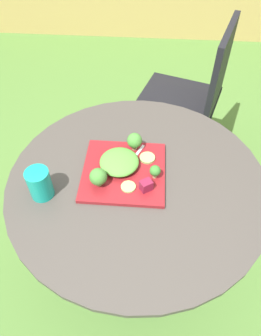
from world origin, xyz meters
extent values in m
plane|color=#4C7533|center=(0.00, 0.00, 0.00)|extent=(12.00, 12.00, 0.00)
cylinder|color=#423D38|center=(0.00, 0.00, 0.70)|extent=(0.90, 0.90, 0.02)
cylinder|color=#423D38|center=(0.00, 0.00, 0.37)|extent=(0.06, 0.06, 0.65)
cylinder|color=#423D38|center=(0.00, 0.00, 0.02)|extent=(0.44, 0.44, 0.04)
cube|color=black|center=(0.19, 0.84, 0.43)|extent=(0.55, 0.55, 0.03)
cube|color=black|center=(0.38, 0.78, 0.68)|extent=(0.16, 0.41, 0.45)
cylinder|color=black|center=(0.07, 1.07, 0.22)|extent=(0.02, 0.02, 0.43)
cylinder|color=black|center=(-0.04, 0.72, 0.22)|extent=(0.02, 0.02, 0.43)
cylinder|color=black|center=(0.42, 0.96, 0.22)|extent=(0.02, 0.02, 0.43)
cylinder|color=black|center=(0.31, 0.61, 0.22)|extent=(0.02, 0.02, 0.43)
cube|color=maroon|center=(-0.05, 0.02, 0.72)|extent=(0.29, 0.29, 0.01)
cylinder|color=#149989|center=(-0.31, -0.09, 0.76)|extent=(0.08, 0.08, 0.11)
cylinder|color=#118275|center=(-0.31, -0.09, 0.75)|extent=(0.07, 0.07, 0.08)
cube|color=silver|center=(-0.01, 0.10, 0.73)|extent=(0.05, 0.10, 0.00)
cube|color=silver|center=(-0.04, 0.03, 0.73)|extent=(0.04, 0.05, 0.00)
ellipsoid|color=#519338|center=(-0.07, 0.04, 0.75)|extent=(0.14, 0.14, 0.04)
cylinder|color=#99B770|center=(0.06, 0.00, 0.73)|extent=(0.01, 0.01, 0.02)
sphere|color=#38752D|center=(0.06, 0.00, 0.76)|extent=(0.04, 0.04, 0.04)
cylinder|color=#99B770|center=(-0.02, 0.13, 0.73)|extent=(0.02, 0.02, 0.02)
sphere|color=#427F33|center=(-0.02, 0.13, 0.77)|extent=(0.06, 0.06, 0.06)
cylinder|color=#99B770|center=(-0.13, -0.05, 0.73)|extent=(0.02, 0.02, 0.01)
sphere|color=#427F33|center=(-0.13, -0.05, 0.76)|extent=(0.06, 0.06, 0.06)
cylinder|color=#8EB766|center=(-0.03, -0.05, 0.73)|extent=(0.05, 0.05, 0.01)
cylinder|color=#8EB766|center=(0.03, 0.08, 0.73)|extent=(0.06, 0.06, 0.01)
cube|color=maroon|center=(0.03, -0.05, 0.74)|extent=(0.05, 0.05, 0.04)
camera|label=1|loc=(0.03, -0.69, 1.54)|focal=33.46mm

